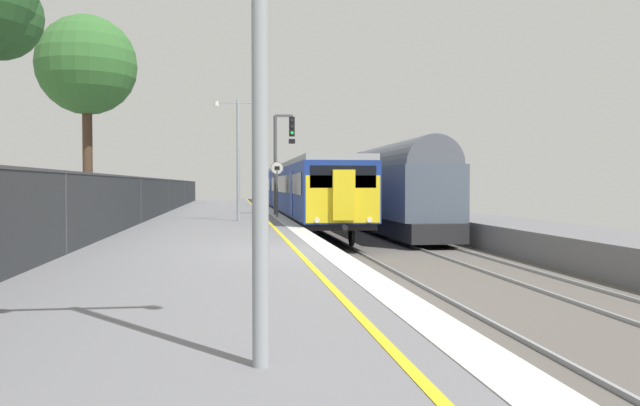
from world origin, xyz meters
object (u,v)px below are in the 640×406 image
speed_limit_sign (277,182)px  background_tree_left (87,68)px  freight_train_adjacent_track (332,186)px  signal_gantry (281,152)px  platform_lamp_mid (238,149)px  commuter_train_at_platform (281,188)px

speed_limit_sign → background_tree_left: 9.79m
freight_train_adjacent_track → signal_gantry: bearing=-106.6°
signal_gantry → platform_lamp_mid: (-2.20, -5.52, -0.14)m
commuter_train_at_platform → freight_train_adjacent_track: size_ratio=1.11×
freight_train_adjacent_track → signal_gantry: (-5.48, -18.41, 1.75)m
signal_gantry → platform_lamp_mid: signal_gantry is taller
platform_lamp_mid → background_tree_left: bearing=161.9°
speed_limit_sign → background_tree_left: background_tree_left is taller
signal_gantry → freight_train_adjacent_track: bearing=73.4°
speed_limit_sign → background_tree_left: size_ratio=0.29×
signal_gantry → platform_lamp_mid: size_ratio=1.00×
signal_gantry → background_tree_left: bearing=-159.0°
commuter_train_at_platform → background_tree_left: 26.12m
commuter_train_at_platform → platform_lamp_mid: size_ratio=12.01×
freight_train_adjacent_track → platform_lamp_mid: 25.18m
commuter_train_at_platform → speed_limit_sign: (-1.85, -22.83, 0.40)m
platform_lamp_mid → background_tree_left: 7.80m
signal_gantry → speed_limit_sign: 3.20m
platform_lamp_mid → background_tree_left: (-6.57, 2.15, 3.62)m
platform_lamp_mid → commuter_train_at_platform: bearing=81.8°
signal_gantry → speed_limit_sign: (-0.37, -2.79, -1.53)m
signal_gantry → background_tree_left: size_ratio=0.57×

